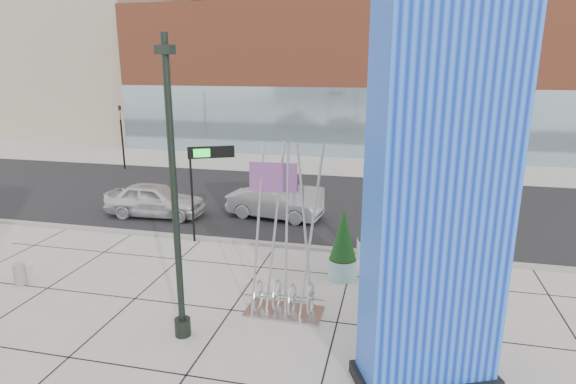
% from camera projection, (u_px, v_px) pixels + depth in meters
% --- Properties ---
extents(ground, '(160.00, 160.00, 0.00)m').
position_uv_depth(ground, '(211.00, 291.00, 14.72)').
color(ground, '#9E9991').
rests_on(ground, ground).
extents(street_asphalt, '(80.00, 12.00, 0.02)m').
position_uv_depth(street_asphalt, '(286.00, 201.00, 24.12)').
color(street_asphalt, black).
rests_on(street_asphalt, ground).
extents(curb_edge, '(80.00, 0.30, 0.12)m').
position_uv_depth(curb_edge, '(250.00, 242.00, 18.47)').
color(curb_edge, gray).
rests_on(curb_edge, ground).
extents(tower_podium, '(34.00, 10.00, 11.00)m').
position_uv_depth(tower_podium, '(347.00, 78.00, 38.45)').
color(tower_podium, '#A64C30').
rests_on(tower_podium, ground).
extents(tower_glass_front, '(34.00, 0.60, 5.00)m').
position_uv_depth(tower_glass_front, '(338.00, 123.00, 34.72)').
color(tower_glass_front, '#8CA5B2').
rests_on(tower_glass_front, ground).
extents(blue_pylon, '(3.28, 2.41, 9.98)m').
position_uv_depth(blue_pylon, '(442.00, 167.00, 9.27)').
color(blue_pylon, '#0B2AAD').
rests_on(blue_pylon, ground).
extents(lamp_post, '(0.50, 0.41, 7.40)m').
position_uv_depth(lamp_post, '(176.00, 223.00, 11.53)').
color(lamp_post, black).
rests_on(lamp_post, ground).
extents(public_art_sculpture, '(2.15, 1.10, 4.84)m').
position_uv_depth(public_art_sculpture, '(285.00, 271.00, 13.10)').
color(public_art_sculpture, '#B9BBBE').
rests_on(public_art_sculpture, ground).
extents(concrete_bollard, '(0.36, 0.36, 0.71)m').
position_uv_depth(concrete_bollard, '(20.00, 274.00, 15.05)').
color(concrete_bollard, gray).
rests_on(concrete_bollard, ground).
extents(overhead_street_sign, '(1.65, 0.88, 3.71)m').
position_uv_depth(overhead_street_sign, '(206.00, 162.00, 17.80)').
color(overhead_street_sign, black).
rests_on(overhead_street_sign, ground).
extents(round_planter_east, '(1.00, 1.00, 2.51)m').
position_uv_depth(round_planter_east, '(372.00, 227.00, 16.80)').
color(round_planter_east, '#8BBCB8').
rests_on(round_planter_east, ground).
extents(round_planter_mid, '(0.99, 0.99, 2.47)m').
position_uv_depth(round_planter_mid, '(384.00, 233.00, 16.27)').
color(round_planter_mid, '#8BBCB8').
rests_on(round_planter_mid, ground).
extents(round_planter_west, '(0.94, 0.94, 2.35)m').
position_uv_depth(round_planter_west, '(343.00, 246.00, 15.30)').
color(round_planter_west, '#8BBCB8').
rests_on(round_planter_west, ground).
extents(car_white_west, '(4.51, 1.96, 1.51)m').
position_uv_depth(car_white_west, '(155.00, 200.00, 21.61)').
color(car_white_west, silver).
rests_on(car_white_west, ground).
extents(car_silver_mid, '(4.39, 2.02, 1.39)m').
position_uv_depth(car_silver_mid, '(275.00, 203.00, 21.37)').
color(car_silver_mid, '#A0A3A8').
rests_on(car_silver_mid, ground).
extents(car_dark_east, '(4.99, 2.63, 1.38)m').
position_uv_depth(car_dark_east, '(436.00, 189.00, 23.79)').
color(car_dark_east, black).
rests_on(car_dark_east, ground).
extents(traffic_signal, '(0.15, 0.18, 4.10)m').
position_uv_depth(traffic_signal, '(122.00, 134.00, 30.82)').
color(traffic_signal, black).
rests_on(traffic_signal, ground).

